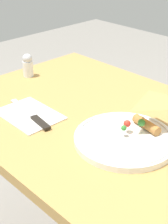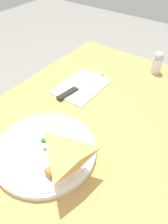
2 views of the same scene
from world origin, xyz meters
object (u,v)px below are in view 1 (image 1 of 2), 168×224
dining_table (118,163)px  butter_knife (31,115)px  napkin_folded (29,115)px  salt_shaker (28,65)px  plate_pizza (126,137)px

dining_table → butter_knife: 0.29m
napkin_folded → salt_shaker: 0.30m
butter_knife → salt_shaker: size_ratio=2.58×
napkin_folded → salt_shaker: size_ratio=2.21×
dining_table → napkin_folded: (0.23, 0.14, 0.12)m
plate_pizza → salt_shaker: salt_shaker is taller
napkin_folded → salt_shaker: bearing=-35.5°
butter_knife → salt_shaker: bearing=-26.2°
napkin_folded → salt_shaker: (0.24, -0.17, 0.04)m
napkin_folded → dining_table: bearing=-148.3°
dining_table → salt_shaker: bearing=-3.9°
napkin_folded → plate_pizza: bearing=-161.3°
salt_shaker → napkin_folded: bearing=144.5°
plate_pizza → napkin_folded: 0.30m
dining_table → plate_pizza: plate_pizza is taller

